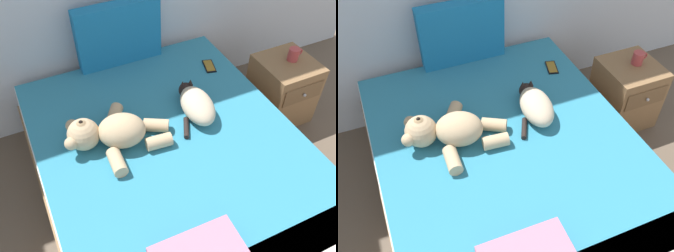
% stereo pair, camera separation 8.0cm
% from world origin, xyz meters
% --- Properties ---
extents(bed, '(1.55, 2.04, 0.51)m').
position_xyz_m(bed, '(1.82, 3.18, 0.25)').
color(bed, olive).
rests_on(bed, ground_plane).
extents(patterned_cushion, '(0.60, 0.11, 0.45)m').
position_xyz_m(patterned_cushion, '(1.84, 4.12, 0.73)').
color(patterned_cushion, '#1972AD').
rests_on(patterned_cushion, bed).
extents(cat, '(0.28, 0.42, 0.15)m').
position_xyz_m(cat, '(2.07, 3.40, 0.58)').
color(cat, '#C6B293').
rests_on(cat, bed).
extents(teddy_bear, '(0.62, 0.52, 0.20)m').
position_xyz_m(teddy_bear, '(1.51, 3.38, 0.59)').
color(teddy_bear, tan).
rests_on(teddy_bear, bed).
extents(cell_phone, '(0.11, 0.16, 0.01)m').
position_xyz_m(cell_phone, '(2.39, 3.78, 0.51)').
color(cell_phone, black).
rests_on(cell_phone, bed).
extents(nightstand, '(0.40, 0.45, 0.51)m').
position_xyz_m(nightstand, '(2.95, 3.58, 0.25)').
color(nightstand, olive).
rests_on(nightstand, ground_plane).
extents(mug, '(0.12, 0.08, 0.09)m').
position_xyz_m(mug, '(3.00, 3.60, 0.55)').
color(mug, '#B23F3F').
rests_on(mug, nightstand).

